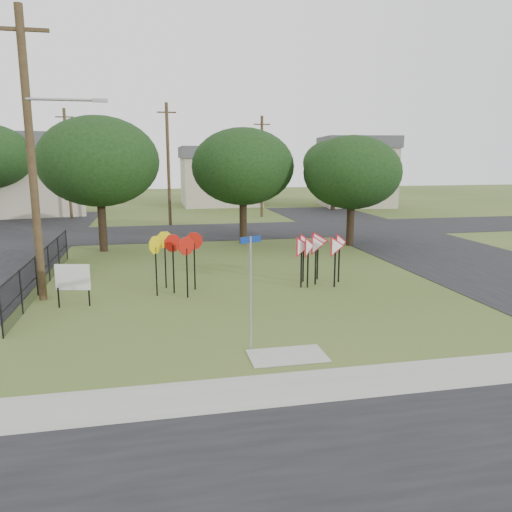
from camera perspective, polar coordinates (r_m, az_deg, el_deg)
The scene contains 22 objects.
ground at distance 15.41m, azimuth 1.23°, elevation -8.03°, with size 140.00×140.00×0.00m, color #3C521F.
sidewalk at distance 11.66m, azimuth 6.02°, elevation -14.61°, with size 30.00×1.60×0.02m, color gray.
planting_strip at distance 10.65m, azimuth 8.08°, elevation -17.32°, with size 30.00×0.80×0.02m, color #3C521F.
street_right at distance 29.05m, azimuth 20.22°, elevation 0.47°, with size 8.00×50.00×0.02m, color black.
street_far at distance 34.70m, azimuth -6.20°, elevation 2.75°, with size 60.00×8.00×0.02m, color black.
curb_pad at distance 13.23m, azimuth 3.61°, elevation -11.32°, with size 2.00×1.20×0.02m, color gray.
street_name_sign at distance 13.10m, azimuth -0.63°, elevation -3.45°, with size 0.59×0.27×3.08m.
stop_sign_cluster at distance 18.98m, azimuth -9.27°, elevation 0.83°, with size 2.06×1.86×2.28m.
yield_sign_cluster at distance 20.18m, azimuth 7.05°, elevation 1.09°, with size 2.62×1.62×2.11m.
info_board at distance 18.19m, azimuth -20.22°, elevation -2.44°, with size 1.18×0.31×1.50m.
utility_pole_main at distance 19.08m, azimuth -24.14°, elevation 10.66°, with size 3.55×0.33×10.00m.
far_pole_a at distance 38.20m, azimuth -9.99°, elevation 10.33°, with size 1.40×0.24×9.00m.
far_pole_b at distance 43.19m, azimuth 0.67°, elevation 10.24°, with size 1.40×0.24×8.50m.
far_pole_c at distance 44.68m, azimuth -20.72°, elevation 9.89°, with size 1.40×0.24×9.00m.
fence_run at distance 21.31m, azimuth -23.18°, elevation -1.33°, with size 0.05×11.55×1.50m.
house_left at distance 49.37m, azimuth -24.58°, elevation 8.55°, with size 10.58×8.88×7.20m.
house_mid at distance 54.70m, azimuth -4.15°, elevation 9.16°, with size 8.40×8.40×6.20m.
house_right at distance 54.52m, azimuth 11.39°, elevation 9.49°, with size 8.30×8.30×7.20m.
tree_near_left at distance 28.31m, azimuth -17.55°, elevation 10.25°, with size 6.40×6.40×7.27m.
tree_near_mid at distance 29.65m, azimuth -1.51°, elevation 10.17°, with size 6.00×6.00×6.80m.
tree_near_right at distance 29.44m, azimuth 10.94°, elevation 9.35°, with size 5.60×5.60×6.33m.
tree_far_right at distance 49.31m, azimuth 8.92°, elevation 10.45°, with size 6.00×6.00×6.80m.
Camera 1 is at (-3.29, -14.17, 5.08)m, focal length 35.00 mm.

